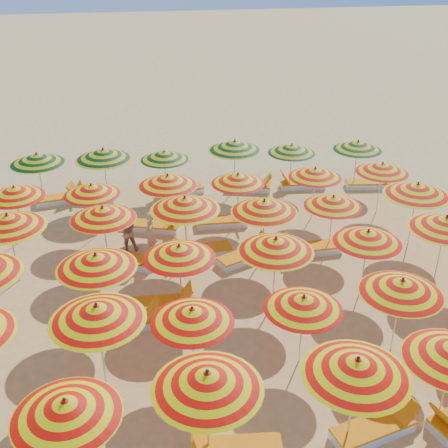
% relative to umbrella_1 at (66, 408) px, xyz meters
% --- Properties ---
extents(ground, '(120.00, 120.00, 0.00)m').
position_rel_umbrella_1_xyz_m(ground, '(3.81, 5.99, -1.79)').
color(ground, '#E7B666').
rests_on(ground, ground).
extents(umbrella_1, '(2.30, 2.30, 2.03)m').
position_rel_umbrella_1_xyz_m(umbrella_1, '(0.00, 0.00, 0.00)').
color(umbrella_1, silver).
rests_on(umbrella_1, ground).
extents(umbrella_2, '(2.17, 2.17, 2.16)m').
position_rel_umbrella_1_xyz_m(umbrella_2, '(2.43, 0.13, 0.12)').
color(umbrella_2, silver).
rests_on(umbrella_2, ground).
extents(umbrella_3, '(2.05, 2.05, 2.16)m').
position_rel_umbrella_1_xyz_m(umbrella_3, '(5.17, 0.02, 0.12)').
color(umbrella_3, silver).
rests_on(umbrella_3, ground).
extents(umbrella_7, '(2.28, 2.28, 2.17)m').
position_rel_umbrella_1_xyz_m(umbrella_7, '(0.45, 2.45, 0.12)').
color(umbrella_7, silver).
rests_on(umbrella_7, ground).
extents(umbrella_8, '(2.15, 2.15, 1.93)m').
position_rel_umbrella_1_xyz_m(umbrella_8, '(2.42, 2.33, -0.09)').
color(umbrella_8, silver).
rests_on(umbrella_8, ground).
extents(umbrella_9, '(2.18, 2.18, 1.88)m').
position_rel_umbrella_1_xyz_m(umbrella_9, '(4.90, 2.42, -0.13)').
color(umbrella_9, silver).
rests_on(umbrella_9, ground).
extents(umbrella_10, '(2.27, 2.27, 2.04)m').
position_rel_umbrella_1_xyz_m(umbrella_10, '(7.20, 2.46, 0.01)').
color(umbrella_10, silver).
rests_on(umbrella_10, ground).
extents(umbrella_13, '(2.46, 2.46, 2.10)m').
position_rel_umbrella_1_xyz_m(umbrella_13, '(0.36, 4.64, 0.06)').
color(umbrella_13, silver).
rests_on(umbrella_13, ground).
extents(umbrella_14, '(2.19, 2.19, 1.97)m').
position_rel_umbrella_1_xyz_m(umbrella_14, '(2.40, 4.95, -0.05)').
color(umbrella_14, silver).
rests_on(umbrella_14, ground).
extents(umbrella_15, '(2.31, 2.31, 2.10)m').
position_rel_umbrella_1_xyz_m(umbrella_15, '(4.84, 4.69, 0.06)').
color(umbrella_15, silver).
rests_on(umbrella_15, ground).
extents(umbrella_16, '(2.28, 2.28, 1.94)m').
position_rel_umbrella_1_xyz_m(umbrella_16, '(7.43, 4.94, -0.07)').
color(umbrella_16, silver).
rests_on(umbrella_16, ground).
extents(umbrella_17, '(2.41, 2.41, 2.12)m').
position_rel_umbrella_1_xyz_m(umbrella_17, '(9.68, 5.03, 0.08)').
color(umbrella_17, silver).
rests_on(umbrella_17, ground).
extents(umbrella_18, '(2.67, 2.67, 2.17)m').
position_rel_umbrella_1_xyz_m(umbrella_18, '(-2.07, 7.05, 0.13)').
color(umbrella_18, silver).
rests_on(umbrella_18, ground).
extents(umbrella_19, '(2.37, 2.37, 2.02)m').
position_rel_umbrella_1_xyz_m(umbrella_19, '(0.45, 7.40, -0.01)').
color(umbrella_19, silver).
rests_on(umbrella_19, ground).
extents(umbrella_20, '(2.48, 2.48, 2.18)m').
position_rel_umbrella_1_xyz_m(umbrella_20, '(2.80, 7.34, 0.13)').
color(umbrella_20, silver).
rests_on(umbrella_20, ground).
extents(umbrella_21, '(2.34, 2.34, 2.08)m').
position_rel_umbrella_1_xyz_m(umbrella_21, '(5.07, 6.96, 0.05)').
color(umbrella_21, silver).
rests_on(umbrella_21, ground).
extents(umbrella_22, '(2.19, 2.19, 1.88)m').
position_rel_umbrella_1_xyz_m(umbrella_22, '(7.30, 7.29, -0.13)').
color(umbrella_22, silver).
rests_on(umbrella_22, ground).
extents(umbrella_23, '(2.15, 2.15, 2.17)m').
position_rel_umbrella_1_xyz_m(umbrella_23, '(9.91, 7.16, 0.12)').
color(umbrella_23, silver).
rests_on(umbrella_23, ground).
extents(umbrella_24, '(1.91, 1.91, 1.94)m').
position_rel_umbrella_1_xyz_m(umbrella_24, '(-2.31, 9.49, -0.08)').
color(umbrella_24, silver).
rests_on(umbrella_24, ground).
extents(umbrella_25, '(2.02, 2.02, 1.88)m').
position_rel_umbrella_1_xyz_m(umbrella_25, '(0.05, 9.38, -0.13)').
color(umbrella_25, silver).
rests_on(umbrella_25, ground).
extents(umbrella_26, '(2.45, 2.45, 2.03)m').
position_rel_umbrella_1_xyz_m(umbrella_26, '(2.46, 9.41, 0.00)').
color(umbrella_26, silver).
rests_on(umbrella_26, ground).
extents(umbrella_27, '(2.18, 2.18, 1.90)m').
position_rel_umbrella_1_xyz_m(umbrella_27, '(4.77, 9.43, -0.12)').
color(umbrella_27, silver).
rests_on(umbrella_27, ground).
extents(umbrella_28, '(2.28, 2.28, 1.91)m').
position_rel_umbrella_1_xyz_m(umbrella_28, '(7.43, 9.50, -0.11)').
color(umbrella_28, silver).
rests_on(umbrella_28, ground).
extents(umbrella_29, '(2.32, 2.32, 1.91)m').
position_rel_umbrella_1_xyz_m(umbrella_29, '(9.83, 9.51, -0.10)').
color(umbrella_29, silver).
rests_on(umbrella_29, ground).
extents(umbrella_30, '(2.41, 2.41, 2.06)m').
position_rel_umbrella_1_xyz_m(umbrella_30, '(-1.92, 12.04, 0.03)').
color(umbrella_30, silver).
rests_on(umbrella_30, ground).
extents(umbrella_31, '(2.53, 2.53, 2.15)m').
position_rel_umbrella_1_xyz_m(umbrella_31, '(0.38, 11.87, 0.11)').
color(umbrella_31, silver).
rests_on(umbrella_31, ground).
extents(umbrella_32, '(1.79, 1.79, 1.87)m').
position_rel_umbrella_1_xyz_m(umbrella_32, '(2.54, 12.05, -0.14)').
color(umbrella_32, silver).
rests_on(umbrella_32, ground).
extents(umbrella_33, '(2.32, 2.32, 2.11)m').
position_rel_umbrella_1_xyz_m(umbrella_33, '(5.16, 12.08, 0.07)').
color(umbrella_33, silver).
rests_on(umbrella_33, ground).
extents(umbrella_34, '(2.10, 2.10, 1.89)m').
position_rel_umbrella_1_xyz_m(umbrella_34, '(7.29, 11.91, -0.12)').
color(umbrella_34, silver).
rests_on(umbrella_34, ground).
extents(umbrella_35, '(2.43, 2.43, 1.94)m').
position_rel_umbrella_1_xyz_m(umbrella_35, '(9.82, 11.72, -0.08)').
color(umbrella_35, silver).
rests_on(umbrella_35, ground).
extents(lounger_1, '(1.82, 0.98, 0.69)m').
position_rel_umbrella_1_xyz_m(lounger_1, '(5.76, 0.09, -1.63)').
color(lounger_1, white).
rests_on(lounger_1, ground).
extents(lounger_5, '(1.77, 0.69, 0.69)m').
position_rel_umbrella_1_xyz_m(lounger_5, '(0.96, 4.44, -1.63)').
color(lounger_5, white).
rests_on(lounger_5, ground).
extents(lounger_6, '(1.75, 0.64, 0.69)m').
position_rel_umbrella_1_xyz_m(lounger_6, '(1.90, 4.98, -1.63)').
color(lounger_6, white).
rests_on(lounger_6, ground).
extents(lounger_7, '(1.82, 1.26, 0.69)m').
position_rel_umbrella_1_xyz_m(lounger_7, '(1.05, 7.36, -1.63)').
color(lounger_7, white).
rests_on(lounger_7, ground).
extents(lounger_8, '(1.78, 0.76, 0.69)m').
position_rel_umbrella_1_xyz_m(lounger_8, '(3.30, 7.56, -1.63)').
color(lounger_8, white).
rests_on(lounger_8, ground).
extents(lounger_9, '(1.82, 1.24, 0.69)m').
position_rel_umbrella_1_xyz_m(lounger_9, '(4.56, 7.04, -1.63)').
color(lounger_9, white).
rests_on(lounger_9, ground).
extents(lounger_10, '(1.75, 0.64, 0.69)m').
position_rel_umbrella_1_xyz_m(lounger_10, '(6.70, 7.15, -1.63)').
color(lounger_10, white).
rests_on(lounger_10, ground).
extents(lounger_11, '(1.83, 1.09, 0.69)m').
position_rel_umbrella_1_xyz_m(lounger_11, '(1.96, 9.42, -1.63)').
color(lounger_11, white).
rests_on(lounger_11, ground).
extents(lounger_12, '(1.75, 0.64, 0.69)m').
position_rel_umbrella_1_xyz_m(lounger_12, '(4.27, 9.40, -1.63)').
color(lounger_12, white).
rests_on(lounger_12, ground).
extents(lounger_13, '(1.81, 0.89, 0.69)m').
position_rel_umbrella_1_xyz_m(lounger_13, '(-1.32, 12.19, -1.63)').
color(lounger_13, white).
rests_on(lounger_13, ground).
extents(lounger_14, '(1.82, 0.98, 0.69)m').
position_rel_umbrella_1_xyz_m(lounger_14, '(-0.21, 12.08, -1.63)').
color(lounger_14, white).
rests_on(lounger_14, ground).
extents(lounger_15, '(1.82, 1.02, 0.69)m').
position_rel_umbrella_1_xyz_m(lounger_15, '(3.04, 12.12, -1.63)').
color(lounger_15, white).
rests_on(lounger_15, ground).
extents(lounger_16, '(1.82, 0.99, 0.69)m').
position_rel_umbrella_1_xyz_m(lounger_16, '(5.75, 12.09, -1.63)').
color(lounger_16, white).
rests_on(lounger_16, ground).
extents(lounger_17, '(1.78, 0.73, 0.69)m').
position_rel_umbrella_1_xyz_m(lounger_17, '(7.79, 11.98, -1.63)').
color(lounger_17, white).
rests_on(lounger_17, ground).
extents(lounger_18, '(1.79, 0.81, 0.69)m').
position_rel_umbrella_1_xyz_m(lounger_18, '(10.41, 11.59, -1.63)').
color(lounger_18, white).
rests_on(lounger_18, ground).
extents(beachgoer_a, '(0.42, 0.57, 1.44)m').
position_rel_umbrella_1_xyz_m(beachgoer_a, '(1.76, 7.88, -1.06)').
color(beachgoer_a, '#DBA97B').
rests_on(beachgoer_a, ground).
extents(beachgoer_b, '(0.71, 0.58, 1.35)m').
position_rel_umbrella_1_xyz_m(beachgoer_b, '(1.05, 8.25, -1.11)').
color(beachgoer_b, tan).
rests_on(beachgoer_b, ground).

